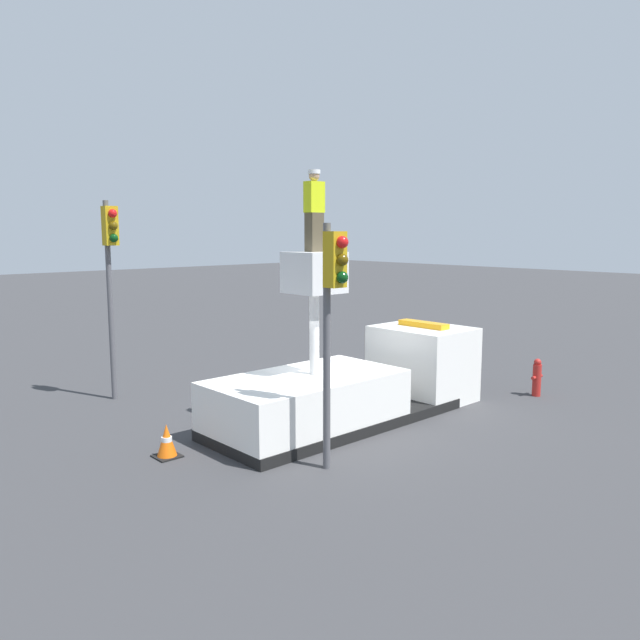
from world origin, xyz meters
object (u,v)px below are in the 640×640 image
object	(u,v)px
traffic_light_pole	(333,297)
bucket_truck	(354,386)
traffic_light_across	(111,260)
worker	(314,211)
traffic_cone_rear	(167,442)
fire_hydrant	(537,378)

from	to	relation	value
traffic_light_pole	bucket_truck	bearing A→B (deg)	37.39
bucket_truck	traffic_light_across	bearing A→B (deg)	122.42
bucket_truck	traffic_light_across	size ratio (longest dim) A/B	1.40
bucket_truck	worker	size ratio (longest dim) A/B	4.19
traffic_light_pole	traffic_cone_rear	bearing A→B (deg)	125.40
traffic_light_pole	traffic_light_across	size ratio (longest dim) A/B	0.88
bucket_truck	traffic_light_pole	distance (m)	4.15
bucket_truck	traffic_cone_rear	size ratio (longest dim) A/B	10.91
bucket_truck	worker	bearing A→B (deg)	180.00
bucket_truck	worker	xyz separation A→B (m)	(-1.26, 0.00, 4.09)
traffic_light_across	fire_hydrant	size ratio (longest dim) A/B	5.07
bucket_truck	fire_hydrant	size ratio (longest dim) A/B	7.09
worker	traffic_light_across	size ratio (longest dim) A/B	0.33
traffic_light_pole	traffic_light_across	bearing A→B (deg)	96.13
fire_hydrant	traffic_cone_rear	size ratio (longest dim) A/B	1.54
worker	fire_hydrant	distance (m)	8.01
bucket_truck	traffic_light_pole	world-z (taller)	traffic_light_pole
bucket_truck	fire_hydrant	distance (m)	5.51
traffic_light_pole	traffic_light_across	distance (m)	7.52
traffic_light_across	fire_hydrant	world-z (taller)	traffic_light_across
traffic_light_across	traffic_cone_rear	xyz separation A→B (m)	(-1.13, -4.74, -3.39)
fire_hydrant	traffic_cone_rear	bearing A→B (deg)	164.89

